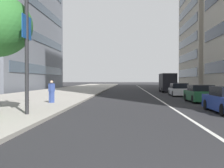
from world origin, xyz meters
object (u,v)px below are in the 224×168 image
at_px(car_approaching_light, 179,90).
at_px(delivery_van_ahead, 168,82).
at_px(car_far_down_avenue, 200,94).
at_px(pedestrian_on_plaza, 52,92).
at_px(street_lamp_with_banners, 32,4).

height_order(car_approaching_light, delivery_van_ahead, delivery_van_ahead).
bearing_deg(car_far_down_avenue, car_approaching_light, 0.32).
xyz_separation_m(delivery_van_ahead, pedestrian_on_plaza, (-22.22, 11.12, -0.47)).
height_order(delivery_van_ahead, pedestrian_on_plaza, delivery_van_ahead).
bearing_deg(delivery_van_ahead, car_approaching_light, 179.61).
bearing_deg(car_far_down_avenue, delivery_van_ahead, -0.33).
relative_size(car_approaching_light, delivery_van_ahead, 0.86).
distance_m(car_far_down_avenue, car_approaching_light, 9.15).
distance_m(car_approaching_light, pedestrian_on_plaza, 16.47).
bearing_deg(car_approaching_light, pedestrian_on_plaza, 138.86).
xyz_separation_m(car_approaching_light, pedestrian_on_plaza, (-12.22, 11.03, 0.28)).
xyz_separation_m(car_approaching_light, delivery_van_ahead, (10.00, -0.09, 0.75)).
height_order(car_far_down_avenue, street_lamp_with_banners, street_lamp_with_banners).
bearing_deg(pedestrian_on_plaza, car_approaching_light, 78.39).
distance_m(car_approaching_light, street_lamp_with_banners, 22.29).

